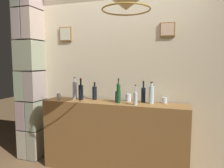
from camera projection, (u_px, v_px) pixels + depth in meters
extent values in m
cube|color=beige|center=(119.00, 69.00, 2.98)|extent=(3.71, 0.08, 2.81)
cube|color=olive|center=(66.00, 34.00, 3.12)|extent=(0.20, 0.03, 0.21)
cube|color=beige|center=(65.00, 34.00, 3.11)|extent=(0.17, 0.01, 0.18)
cube|color=olive|center=(167.00, 30.00, 2.67)|extent=(0.19, 0.03, 0.18)
cube|color=beige|center=(167.00, 29.00, 2.66)|extent=(0.16, 0.01, 0.15)
cube|color=#B7B19A|center=(30.00, 141.00, 3.38)|extent=(0.17, 0.39, 0.44)
cube|color=#9D9B83|center=(39.00, 142.00, 3.32)|extent=(0.16, 0.39, 0.44)
cube|color=#A88F90|center=(28.00, 113.00, 3.33)|extent=(0.17, 0.39, 0.44)
cube|color=gray|center=(38.00, 114.00, 3.28)|extent=(0.16, 0.39, 0.44)
cube|color=#92A887|center=(27.00, 85.00, 3.28)|extent=(0.18, 0.39, 0.44)
cube|color=gray|center=(37.00, 85.00, 3.23)|extent=(0.17, 0.39, 0.44)
cube|color=gray|center=(31.00, 56.00, 3.20)|extent=(0.34, 0.39, 0.44)
cube|color=#A59394|center=(25.00, 26.00, 3.18)|extent=(0.15, 0.39, 0.44)
cube|color=#B6A091|center=(34.00, 25.00, 3.13)|extent=(0.16, 0.39, 0.44)
cube|color=olive|center=(113.00, 137.00, 2.83)|extent=(1.96, 0.36, 0.98)
cylinder|color=silver|center=(135.00, 99.00, 2.59)|extent=(0.05, 0.05, 0.16)
cylinder|color=silver|center=(136.00, 89.00, 2.58)|extent=(0.02, 0.02, 0.09)
cylinder|color=black|center=(136.00, 85.00, 2.57)|extent=(0.02, 0.02, 0.01)
cylinder|color=black|center=(81.00, 92.00, 2.95)|extent=(0.07, 0.07, 0.21)
cylinder|color=black|center=(81.00, 82.00, 2.94)|extent=(0.03, 0.03, 0.09)
cylinder|color=maroon|center=(81.00, 78.00, 2.93)|extent=(0.03, 0.03, 0.01)
cylinder|color=silver|center=(151.00, 95.00, 2.67)|extent=(0.07, 0.07, 0.22)
cylinder|color=silver|center=(152.00, 85.00, 2.66)|extent=(0.03, 0.03, 0.05)
cylinder|color=black|center=(152.00, 82.00, 2.66)|extent=(0.03, 0.03, 0.01)
cylinder|color=#B1BFE1|center=(75.00, 91.00, 3.01)|extent=(0.06, 0.06, 0.25)
cylinder|color=#B1BFE1|center=(75.00, 80.00, 2.99)|extent=(0.02, 0.02, 0.06)
cylinder|color=black|center=(75.00, 78.00, 2.99)|extent=(0.03, 0.03, 0.01)
cylinder|color=#194E21|center=(118.00, 94.00, 2.71)|extent=(0.05, 0.05, 0.24)
cylinder|color=#194E21|center=(119.00, 82.00, 2.69)|extent=(0.02, 0.02, 0.07)
cylinder|color=black|center=(119.00, 79.00, 2.68)|extent=(0.02, 0.02, 0.01)
cylinder|color=black|center=(143.00, 95.00, 2.75)|extent=(0.06, 0.06, 0.20)
cylinder|color=black|center=(143.00, 84.00, 2.74)|extent=(0.02, 0.02, 0.09)
cylinder|color=#B7932D|center=(144.00, 81.00, 2.73)|extent=(0.03, 0.03, 0.01)
cylinder|color=black|center=(95.00, 93.00, 2.96)|extent=(0.07, 0.07, 0.19)
cylinder|color=black|center=(95.00, 85.00, 2.95)|extent=(0.02, 0.02, 0.05)
cylinder|color=black|center=(95.00, 83.00, 2.95)|extent=(0.03, 0.03, 0.01)
cylinder|color=navy|center=(118.00, 96.00, 2.81)|extent=(0.08, 0.08, 0.14)
cylinder|color=navy|center=(118.00, 88.00, 2.79)|extent=(0.03, 0.03, 0.09)
cylinder|color=black|center=(118.00, 84.00, 2.79)|extent=(0.03, 0.03, 0.01)
cylinder|color=silver|center=(59.00, 96.00, 3.05)|extent=(0.06, 0.06, 0.08)
cylinder|color=silver|center=(164.00, 100.00, 2.70)|extent=(0.07, 0.07, 0.08)
cylinder|color=silver|center=(128.00, 98.00, 2.84)|extent=(0.08, 0.08, 0.10)
cone|color=beige|center=(126.00, 1.00, 1.99)|extent=(0.47, 0.47, 0.17)
torus|color=#AD8433|center=(126.00, 10.00, 2.00)|extent=(0.48, 0.48, 0.02)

